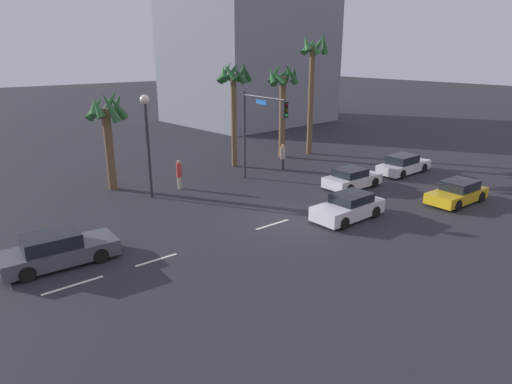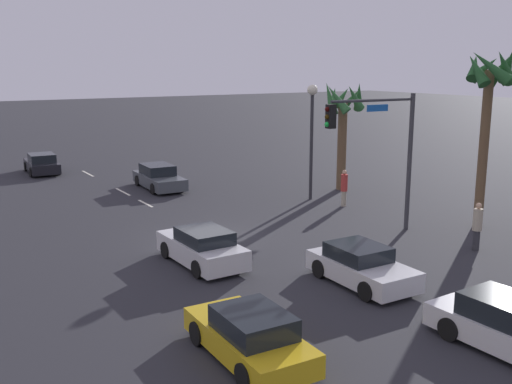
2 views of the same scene
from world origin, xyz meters
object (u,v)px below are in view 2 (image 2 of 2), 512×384
at_px(palm_tree_2, 490,90).
at_px(streetlamp, 312,120).
at_px(car_0, 202,247).
at_px(car_2, 361,266).
at_px(traffic_signal, 383,141).
at_px(car_4, 159,178).
at_px(palm_tree_1, 343,112).
at_px(pedestrian_1, 344,187).
at_px(car_5, 250,336).
at_px(car_1, 42,164).
at_px(pedestrian_0, 477,225).

bearing_deg(palm_tree_2, streetlamp, -160.38).
height_order(car_0, car_2, car_0).
bearing_deg(car_0, traffic_signal, 86.56).
height_order(car_4, palm_tree_1, palm_tree_1).
height_order(car_2, palm_tree_1, palm_tree_1).
bearing_deg(car_4, traffic_signal, 16.77).
xyz_separation_m(car_2, palm_tree_2, (-2.58, 9.42, 5.54)).
bearing_deg(streetlamp, palm_tree_2, 19.62).
height_order(car_2, pedestrian_1, pedestrian_1).
bearing_deg(streetlamp, palm_tree_1, 109.86).
bearing_deg(car_4, car_2, -1.37).
relative_size(car_0, car_5, 1.01).
xyz_separation_m(car_1, pedestrian_0, (26.98, 10.71, 0.40)).
xyz_separation_m(streetlamp, pedestrian_1, (2.23, 0.48, -3.33)).
height_order(car_2, traffic_signal, traffic_signal).
relative_size(car_5, traffic_signal, 0.69).
bearing_deg(palm_tree_1, car_2, -37.48).
height_order(pedestrian_0, palm_tree_2, palm_tree_2).
bearing_deg(palm_tree_1, streetlamp, -70.14).
bearing_deg(car_2, pedestrian_0, 93.38).
height_order(car_5, palm_tree_2, palm_tree_2).
relative_size(car_5, palm_tree_2, 0.52).
bearing_deg(car_5, pedestrian_0, 103.15).
xyz_separation_m(car_0, car_2, (4.63, 3.63, -0.03)).
relative_size(traffic_signal, pedestrian_1, 3.15).
relative_size(pedestrian_0, pedestrian_1, 1.01).
relative_size(car_2, streetlamp, 0.64).
distance_m(pedestrian_0, palm_tree_1, 12.85).
xyz_separation_m(car_0, traffic_signal, (0.50, 8.36, 3.46)).
bearing_deg(pedestrian_1, car_5, -47.98).
height_order(car_5, traffic_signal, traffic_signal).
bearing_deg(palm_tree_1, traffic_signal, -29.95).
bearing_deg(car_5, streetlamp, 138.22).
distance_m(pedestrian_0, palm_tree_2, 6.36).
relative_size(streetlamp, palm_tree_1, 0.98).
relative_size(car_4, car_5, 1.12).
bearing_deg(traffic_signal, palm_tree_1, 150.05).
xyz_separation_m(car_1, car_5, (29.85, -1.58, -0.02)).
bearing_deg(car_1, traffic_signal, 21.31).
relative_size(car_2, palm_tree_1, 0.62).
relative_size(pedestrian_0, palm_tree_2, 0.24).
bearing_deg(palm_tree_2, car_0, -98.95).
height_order(pedestrian_0, pedestrian_1, pedestrian_0).
height_order(car_0, streetlamp, streetlamp).
distance_m(car_1, streetlamp, 19.71).
height_order(car_4, palm_tree_2, palm_tree_2).
distance_m(car_4, traffic_signal, 15.27).
distance_m(car_2, car_5, 6.41).
bearing_deg(car_2, palm_tree_1, 142.52).
distance_m(traffic_signal, palm_tree_2, 5.35).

